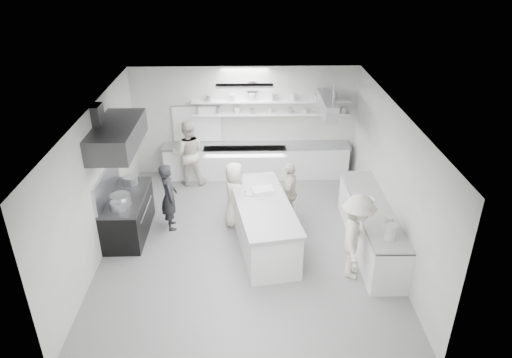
{
  "coord_description": "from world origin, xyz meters",
  "views": [
    {
      "loc": [
        0.02,
        -8.55,
        5.89
      ],
      "look_at": [
        0.23,
        0.6,
        1.23
      ],
      "focal_mm": 33.0,
      "sensor_mm": 36.0,
      "label": 1
    }
  ],
  "objects_px": {
    "cook_back": "(188,153)",
    "stove": "(128,216)",
    "prep_island": "(263,225)",
    "back_counter": "(256,161)",
    "right_counter": "(371,227)",
    "cook_stove": "(169,197)"
  },
  "relations": [
    {
      "from": "stove",
      "to": "back_counter",
      "type": "distance_m",
      "value": 4.03
    },
    {
      "from": "prep_island",
      "to": "cook_stove",
      "type": "distance_m",
      "value": 2.22
    },
    {
      "from": "stove",
      "to": "cook_stove",
      "type": "distance_m",
      "value": 0.98
    },
    {
      "from": "cook_stove",
      "to": "back_counter",
      "type": "bearing_deg",
      "value": -52.62
    },
    {
      "from": "stove",
      "to": "right_counter",
      "type": "relative_size",
      "value": 0.55
    },
    {
      "from": "prep_island",
      "to": "cook_back",
      "type": "bearing_deg",
      "value": 112.93
    },
    {
      "from": "back_counter",
      "to": "stove",
      "type": "bearing_deg",
      "value": -136.01
    },
    {
      "from": "stove",
      "to": "cook_back",
      "type": "height_order",
      "value": "cook_back"
    },
    {
      "from": "back_counter",
      "to": "cook_back",
      "type": "xyz_separation_m",
      "value": [
        -1.8,
        -0.4,
        0.43
      ]
    },
    {
      "from": "right_counter",
      "to": "cook_back",
      "type": "distance_m",
      "value": 5.14
    },
    {
      "from": "cook_back",
      "to": "stove",
      "type": "bearing_deg",
      "value": 64.38
    },
    {
      "from": "stove",
      "to": "prep_island",
      "type": "relative_size",
      "value": 0.67
    },
    {
      "from": "back_counter",
      "to": "cook_stove",
      "type": "height_order",
      "value": "cook_stove"
    },
    {
      "from": "right_counter",
      "to": "stove",
      "type": "bearing_deg",
      "value": 173.48
    },
    {
      "from": "back_counter",
      "to": "right_counter",
      "type": "height_order",
      "value": "right_counter"
    },
    {
      "from": "right_counter",
      "to": "cook_back",
      "type": "relative_size",
      "value": 1.86
    },
    {
      "from": "stove",
      "to": "prep_island",
      "type": "xyz_separation_m",
      "value": [
        2.96,
        -0.52,
        0.05
      ]
    },
    {
      "from": "right_counter",
      "to": "prep_island",
      "type": "distance_m",
      "value": 2.29
    },
    {
      "from": "stove",
      "to": "cook_back",
      "type": "distance_m",
      "value": 2.68
    },
    {
      "from": "back_counter",
      "to": "right_counter",
      "type": "relative_size",
      "value": 1.52
    },
    {
      "from": "back_counter",
      "to": "cook_back",
      "type": "relative_size",
      "value": 2.81
    },
    {
      "from": "stove",
      "to": "back_counter",
      "type": "height_order",
      "value": "back_counter"
    }
  ]
}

